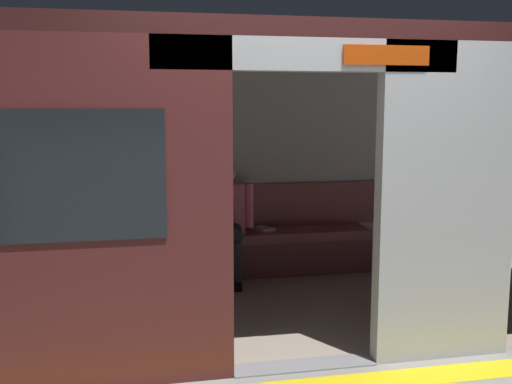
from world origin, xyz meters
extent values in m
plane|color=gray|center=(0.00, 0.00, 0.00)|extent=(60.00, 60.00, 0.00)
cube|color=#ADAFB5|center=(-0.96, 0.02, 1.06)|extent=(0.96, 0.12, 2.12)
cube|color=black|center=(-0.96, 0.03, 1.31)|extent=(0.53, 0.02, 0.55)
cube|color=black|center=(1.43, 0.09, 1.31)|extent=(1.10, 0.02, 0.76)
cube|color=#ADAFB5|center=(0.00, 0.00, 2.02)|extent=(1.92, 0.16, 0.20)
cube|color=#BF3F0C|center=(-0.48, 0.09, 2.02)|extent=(0.56, 0.02, 0.12)
cube|color=#351515|center=(0.00, -1.24, 2.18)|extent=(6.40, 2.64, 0.12)
cube|color=gray|center=(0.00, -1.24, 0.00)|extent=(6.08, 2.48, 0.01)
cube|color=silver|center=(0.00, -2.48, 1.06)|extent=(6.08, 0.10, 2.12)
cube|color=#935156|center=(0.00, -2.42, 0.67)|extent=(3.52, 0.06, 0.45)
cube|color=white|center=(0.00, -1.24, 2.09)|extent=(4.48, 0.16, 0.03)
cube|color=gray|center=(0.00, 0.00, 0.01)|extent=(0.96, 0.19, 0.01)
cube|color=#935156|center=(0.00, -2.20, 0.40)|extent=(2.58, 0.44, 0.09)
cube|color=brown|center=(0.00, -2.00, 0.18)|extent=(2.58, 0.04, 0.35)
cube|color=pink|center=(0.19, -2.18, 0.69)|extent=(0.41, 0.27, 0.50)
sphere|color=beige|center=(0.19, -2.18, 1.04)|extent=(0.21, 0.21, 0.21)
sphere|color=#997F59|center=(0.18, -2.19, 1.07)|extent=(0.19, 0.19, 0.19)
cylinder|color=pink|center=(-0.04, -2.12, 0.72)|extent=(0.08, 0.08, 0.44)
cylinder|color=pink|center=(0.42, -2.18, 0.72)|extent=(0.08, 0.08, 0.44)
cylinder|color=#2D2D38|center=(0.12, -1.97, 0.49)|extent=(0.19, 0.41, 0.14)
cylinder|color=#2D2D38|center=(0.30, -2.00, 0.49)|extent=(0.19, 0.41, 0.14)
cylinder|color=#2D2D38|center=(0.15, -1.78, 0.24)|extent=(0.10, 0.10, 0.40)
cylinder|color=#2D2D38|center=(0.33, -1.80, 0.24)|extent=(0.10, 0.10, 0.40)
cube|color=black|center=(0.16, -1.73, 0.03)|extent=(0.13, 0.23, 0.06)
cube|color=black|center=(0.33, -1.75, 0.03)|extent=(0.13, 0.23, 0.06)
cube|color=#262D4C|center=(0.68, -2.22, 0.53)|extent=(0.26, 0.14, 0.17)
cube|color=#1A2035|center=(0.68, -2.14, 0.52)|extent=(0.02, 0.01, 0.14)
cube|color=silver|center=(-0.21, -2.23, 0.46)|extent=(0.23, 0.26, 0.03)
cylinder|color=silver|center=(0.42, -0.52, 1.05)|extent=(0.04, 0.04, 2.10)
camera|label=1|loc=(1.06, 3.62, 1.73)|focal=42.09mm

